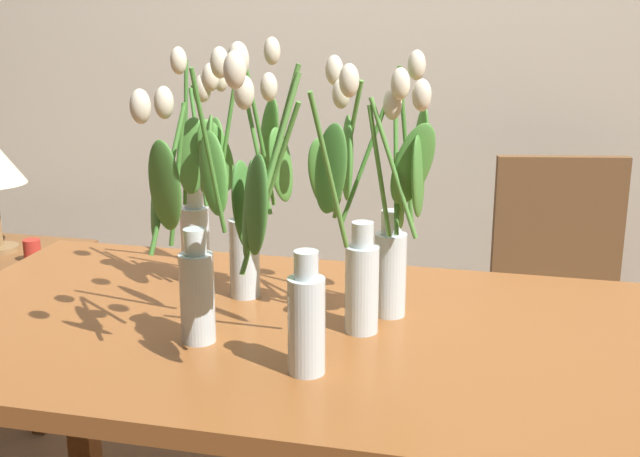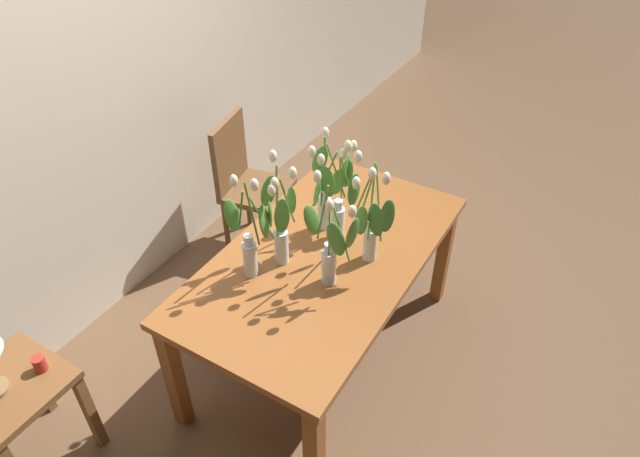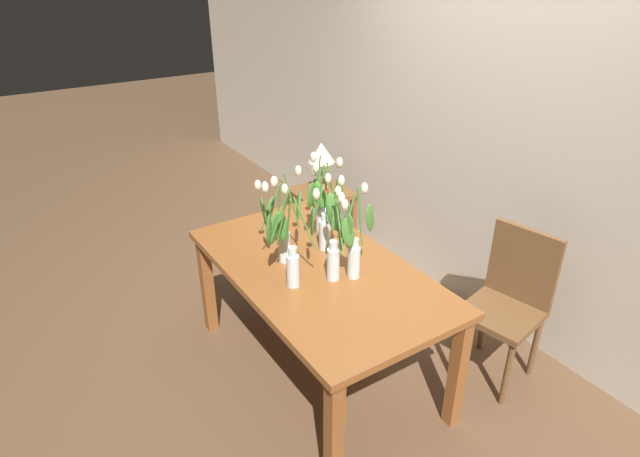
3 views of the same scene
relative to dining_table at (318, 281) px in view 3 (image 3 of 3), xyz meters
The scene contains 13 objects.
ground_plane 0.65m from the dining_table, ahead, with size 18.00×18.00×0.00m, color brown.
room_wall_rear 1.53m from the dining_table, 90.00° to the left, with size 9.00×0.10×2.70m, color beige.
dining_table is the anchor object (origin of this frame).
tulip_vase_0 0.46m from the dining_table, 142.60° to the left, with size 0.17×0.25×0.55m.
tulip_vase_1 0.33m from the dining_table, ahead, with size 0.26×0.16×0.55m.
tulip_vase_2 0.37m from the dining_table, 142.08° to the right, with size 0.13×0.28×0.57m.
tulip_vase_3 0.37m from the dining_table, 133.47° to the left, with size 0.22×0.22×0.57m.
tulip_vase_4 0.37m from the dining_table, 27.06° to the left, with size 0.23×0.23×0.56m.
tulip_vase_5 0.39m from the dining_table, 75.54° to the right, with size 0.20×0.26×0.59m.
dining_chair 1.12m from the dining_table, 57.89° to the left, with size 0.47×0.47×0.93m.
side_table 1.51m from the dining_table, 145.94° to the left, with size 0.44×0.44×0.55m.
table_lamp 1.56m from the dining_table, 146.16° to the left, with size 0.22×0.22×0.40m.
pillar_candle 1.35m from the dining_table, 144.87° to the left, with size 0.06×0.06×0.07m, color #B72D23.
Camera 3 is at (2.11, -1.35, 2.29)m, focal length 29.69 mm.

